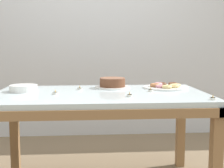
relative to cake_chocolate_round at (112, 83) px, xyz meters
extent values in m
cube|color=silver|center=(-0.11, 1.23, 0.52)|extent=(8.00, 0.10, 2.60)
cube|color=silver|center=(-0.11, -0.25, -0.06)|extent=(1.56, 0.88, 0.04)
cube|color=olive|center=(-0.11, -0.67, -0.10)|extent=(1.59, 0.08, 0.06)
cube|color=olive|center=(-0.11, 0.16, -0.10)|extent=(1.59, 0.08, 0.06)
cube|color=olive|center=(0.65, -0.25, -0.10)|extent=(0.08, 0.91, 0.06)
cube|color=olive|center=(0.63, -0.65, -0.44)|extent=(0.07, 0.07, 0.68)
cube|color=olive|center=(-0.84, 0.14, -0.44)|extent=(0.07, 0.07, 0.68)
cube|color=olive|center=(0.63, 0.14, -0.44)|extent=(0.07, 0.07, 0.68)
cylinder|color=white|center=(0.00, 0.00, -0.03)|extent=(0.29, 0.29, 0.01)
cylinder|color=brown|center=(0.00, 0.00, 0.01)|extent=(0.21, 0.21, 0.07)
cylinder|color=brown|center=(0.00, 0.00, 0.04)|extent=(0.21, 0.21, 0.01)
cylinder|color=white|center=(0.43, -0.05, -0.03)|extent=(0.37, 0.37, 0.01)
torus|color=#EAD184|center=(0.52, -0.05, -0.01)|extent=(0.07, 0.07, 0.02)
torus|color=brown|center=(0.51, 0.01, -0.01)|extent=(0.08, 0.08, 0.03)
torus|color=brown|center=(0.43, 0.04, -0.01)|extent=(0.07, 0.07, 0.02)
torus|color=pink|center=(0.39, 0.01, -0.01)|extent=(0.07, 0.07, 0.03)
torus|color=#B27042|center=(0.34, -0.05, -0.01)|extent=(0.08, 0.08, 0.03)
torus|color=pink|center=(0.38, -0.10, -0.01)|extent=(0.08, 0.08, 0.02)
torus|color=#EAD184|center=(0.42, -0.14, -0.01)|extent=(0.08, 0.08, 0.02)
torus|color=#EAD184|center=(0.49, -0.11, -0.01)|extent=(0.08, 0.08, 0.03)
cylinder|color=white|center=(-0.69, -0.15, -0.03)|extent=(0.21, 0.21, 0.01)
cylinder|color=white|center=(-0.69, -0.15, -0.02)|extent=(0.21, 0.21, 0.01)
cylinder|color=white|center=(-0.69, -0.15, -0.01)|extent=(0.21, 0.21, 0.01)
cylinder|color=white|center=(-0.69, -0.15, 0.00)|extent=(0.21, 0.21, 0.01)
cylinder|color=white|center=(-0.69, -0.15, 0.01)|extent=(0.21, 0.21, 0.01)
cylinder|color=silver|center=(0.08, -0.45, -0.03)|extent=(0.04, 0.04, 0.02)
cylinder|color=white|center=(0.08, -0.45, -0.02)|extent=(0.03, 0.03, 0.00)
cone|color=#F9B74C|center=(0.08, -0.45, -0.01)|extent=(0.01, 0.01, 0.02)
cylinder|color=silver|center=(-0.44, -0.31, -0.03)|extent=(0.04, 0.04, 0.02)
cylinder|color=white|center=(-0.44, -0.31, -0.02)|extent=(0.03, 0.03, 0.00)
cone|color=#F9B74C|center=(-0.44, -0.31, -0.01)|extent=(0.01, 0.01, 0.02)
cylinder|color=silver|center=(0.27, -0.23, -0.03)|extent=(0.04, 0.04, 0.02)
cylinder|color=white|center=(0.27, -0.23, -0.02)|extent=(0.03, 0.03, 0.00)
cone|color=#F9B74C|center=(0.27, -0.23, -0.01)|extent=(0.01, 0.01, 0.02)
cylinder|color=silver|center=(0.60, -0.61, -0.03)|extent=(0.04, 0.04, 0.02)
cylinder|color=white|center=(0.60, -0.61, -0.02)|extent=(0.03, 0.03, 0.00)
cone|color=#F9B74C|center=(0.60, -0.61, -0.01)|extent=(0.01, 0.01, 0.02)
cylinder|color=silver|center=(-0.27, -0.09, -0.03)|extent=(0.04, 0.04, 0.02)
cylinder|color=white|center=(-0.27, -0.09, -0.02)|extent=(0.03, 0.03, 0.00)
cone|color=#F9B74C|center=(-0.27, -0.09, -0.01)|extent=(0.01, 0.01, 0.02)
camera|label=1|loc=(-0.19, -2.54, 0.31)|focal=50.00mm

